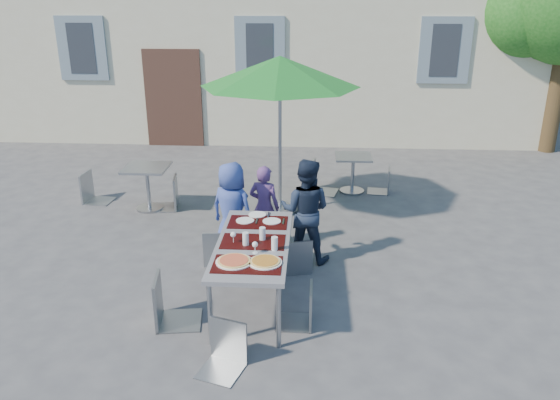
# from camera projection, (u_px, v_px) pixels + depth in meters

# --- Properties ---
(ground) EXTENTS (90.00, 90.00, 0.00)m
(ground) POSITION_uv_depth(u_px,v_px,m) (195.00, 330.00, 5.76)
(ground) COLOR #3F3F41
(ground) RESTS_ON ground
(dining_table) EXTENTS (0.80, 1.85, 0.76)m
(dining_table) POSITION_uv_depth(u_px,v_px,m) (253.00, 246.00, 6.06)
(dining_table) COLOR #4F5055
(dining_table) RESTS_ON ground
(pizza_near_left) EXTENTS (0.38, 0.38, 0.03)m
(pizza_near_left) POSITION_uv_depth(u_px,v_px,m) (234.00, 261.00, 5.56)
(pizza_near_left) COLOR white
(pizza_near_left) RESTS_ON dining_table
(pizza_near_right) EXTENTS (0.35, 0.35, 0.03)m
(pizza_near_right) POSITION_uv_depth(u_px,v_px,m) (265.00, 262.00, 5.55)
(pizza_near_right) COLOR white
(pizza_near_right) RESTS_ON dining_table
(glassware) EXTENTS (0.53, 0.40, 0.15)m
(glassware) POSITION_uv_depth(u_px,v_px,m) (257.00, 239.00, 5.93)
(glassware) COLOR silver
(glassware) RESTS_ON dining_table
(place_settings) EXTENTS (0.58, 0.42, 0.01)m
(place_settings) POSITION_uv_depth(u_px,v_px,m) (258.00, 219.00, 6.64)
(place_settings) COLOR white
(place_settings) RESTS_ON dining_table
(child_0) EXTENTS (0.75, 0.64, 1.29)m
(child_0) POSITION_uv_depth(u_px,v_px,m) (232.00, 209.00, 7.24)
(child_0) COLOR #374B99
(child_0) RESTS_ON ground
(child_1) EXTENTS (0.49, 0.38, 1.18)m
(child_1) POSITION_uv_depth(u_px,v_px,m) (264.00, 207.00, 7.48)
(child_1) COLOR #593770
(child_1) RESTS_ON ground
(child_2) EXTENTS (0.74, 0.51, 1.39)m
(child_2) POSITION_uv_depth(u_px,v_px,m) (305.00, 211.00, 7.07)
(child_2) COLOR #192438
(child_2) RESTS_ON ground
(chair_0) EXTENTS (0.42, 0.43, 0.91)m
(chair_0) POSITION_uv_depth(u_px,v_px,m) (219.00, 227.00, 7.00)
(chair_0) COLOR #90969B
(chair_0) RESTS_ON ground
(chair_1) EXTENTS (0.45, 0.46, 1.02)m
(chair_1) POSITION_uv_depth(u_px,v_px,m) (258.00, 216.00, 7.13)
(chair_1) COLOR gray
(chair_1) RESTS_ON ground
(chair_2) EXTENTS (0.47, 0.47, 0.88)m
(chair_2) POSITION_uv_depth(u_px,v_px,m) (296.00, 235.00, 6.79)
(chair_2) COLOR gray
(chair_2) RESTS_ON ground
(chair_3) EXTENTS (0.52, 0.52, 1.03)m
(chair_3) POSITION_uv_depth(u_px,v_px,m) (166.00, 272.00, 5.68)
(chair_3) COLOR gray
(chair_3) RESTS_ON ground
(chair_4) EXTENTS (0.38, 0.38, 0.85)m
(chair_4) POSITION_uv_depth(u_px,v_px,m) (303.00, 283.00, 5.69)
(chair_4) COLOR gray
(chair_4) RESTS_ON ground
(chair_5) EXTENTS (0.48, 0.48, 0.86)m
(chair_5) POSITION_uv_depth(u_px,v_px,m) (223.00, 321.00, 5.02)
(chair_5) COLOR gray
(chair_5) RESTS_ON ground
(patio_umbrella) EXTENTS (2.43, 2.43, 2.48)m
(patio_umbrella) POSITION_uv_depth(u_px,v_px,m) (280.00, 73.00, 8.12)
(patio_umbrella) COLOR #96989D
(patio_umbrella) RESTS_ON ground
(cafe_table_0) EXTENTS (0.68, 0.68, 0.73)m
(cafe_table_0) POSITION_uv_depth(u_px,v_px,m) (147.00, 181.00, 8.84)
(cafe_table_0) COLOR #96989D
(cafe_table_0) RESTS_ON ground
(bg_chair_l_0) EXTENTS (0.47, 0.46, 0.97)m
(bg_chair_l_0) POSITION_uv_depth(u_px,v_px,m) (90.00, 169.00, 9.16)
(bg_chair_l_0) COLOR #93999F
(bg_chair_l_0) RESTS_ON ground
(bg_chair_r_0) EXTENTS (0.52, 0.52, 1.02)m
(bg_chair_r_0) POSITION_uv_depth(u_px,v_px,m) (168.00, 173.00, 8.86)
(bg_chair_r_0) COLOR gray
(bg_chair_r_0) RESTS_ON ground
(cafe_table_1) EXTENTS (0.63, 0.63, 0.67)m
(cafe_table_1) POSITION_uv_depth(u_px,v_px,m) (353.00, 169.00, 9.65)
(cafe_table_1) COLOR #96989D
(cafe_table_1) RESTS_ON ground
(bg_chair_l_1) EXTENTS (0.57, 0.56, 1.06)m
(bg_chair_l_1) POSITION_uv_depth(u_px,v_px,m) (318.00, 158.00, 9.59)
(bg_chair_l_1) COLOR gray
(bg_chair_l_1) RESTS_ON ground
(bg_chair_r_1) EXTENTS (0.42, 0.42, 0.85)m
(bg_chair_r_1) POSITION_uv_depth(u_px,v_px,m) (385.00, 166.00, 9.61)
(bg_chair_r_1) COLOR gray
(bg_chair_r_1) RESTS_ON ground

